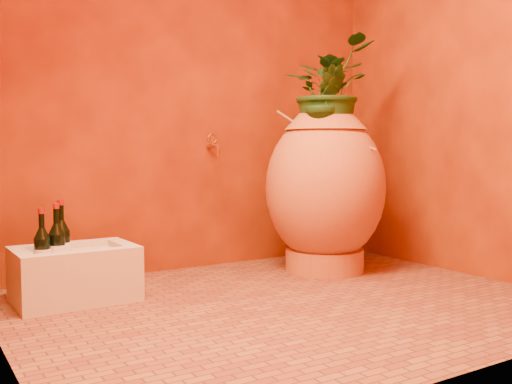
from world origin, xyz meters
TOP-DOWN VIEW (x-y plane):
  - floor at (0.00, 0.00)m, footprint 2.50×2.50m
  - wall_back at (0.00, 1.00)m, footprint 2.50×0.02m
  - wall_right at (1.25, 0.00)m, footprint 0.02×2.00m
  - amphora at (0.59, 0.49)m, footprint 0.74×0.74m
  - stone_basin at (-0.85, 0.58)m, footprint 0.56×0.39m
  - wine_bottle_a at (-0.93, 0.59)m, footprint 0.08×0.08m
  - wine_bottle_b at (-1.00, 0.55)m, footprint 0.08×0.08m
  - wine_bottle_c at (-0.90, 0.62)m, footprint 0.08×0.08m
  - wall_tap at (0.08, 0.92)m, footprint 0.07×0.14m
  - plant_main at (0.61, 0.49)m, footprint 0.68×0.64m
  - plant_side at (0.52, 0.40)m, footprint 0.29×0.28m

SIDE VIEW (x-z plane):
  - floor at x=0.00m, z-range 0.00..0.00m
  - stone_basin at x=-0.85m, z-range -0.01..0.25m
  - wine_bottle_b at x=-1.00m, z-range 0.10..0.41m
  - wine_bottle_a at x=-0.93m, z-range 0.09..0.42m
  - wine_bottle_c at x=-0.90m, z-range 0.09..0.43m
  - amphora at x=0.59m, z-range 0.00..1.01m
  - wall_tap at x=0.08m, z-range 0.68..0.83m
  - plant_side at x=0.52m, z-range 0.79..1.20m
  - plant_main at x=0.61m, z-range 0.77..1.38m
  - wall_back at x=0.00m, z-range 0.00..2.50m
  - wall_right at x=1.25m, z-range 0.00..2.50m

